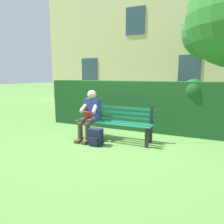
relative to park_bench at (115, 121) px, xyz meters
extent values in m
plane|color=#517F38|center=(0.00, 0.07, -0.45)|extent=(60.00, 60.00, 0.00)
cube|color=black|center=(-0.85, 0.24, -0.23)|extent=(0.07, 0.07, 0.44)
cube|color=black|center=(0.85, 0.24, -0.23)|extent=(0.07, 0.07, 0.44)
cube|color=black|center=(-0.85, -0.09, -0.23)|extent=(0.07, 0.07, 0.44)
cube|color=black|center=(0.85, -0.09, -0.23)|extent=(0.07, 0.07, 0.44)
cube|color=#197251|center=(0.00, -0.14, 0.00)|extent=(1.87, 0.06, 0.02)
cube|color=#197251|center=(0.00, 0.00, 0.00)|extent=(1.87, 0.06, 0.02)
cube|color=#197251|center=(0.00, 0.15, 0.00)|extent=(1.87, 0.06, 0.02)
cube|color=#197251|center=(0.00, 0.29, 0.00)|extent=(1.87, 0.06, 0.02)
cube|color=black|center=(-0.85, -0.13, 0.21)|extent=(0.06, 0.06, 0.39)
cube|color=black|center=(0.85, -0.13, 0.21)|extent=(0.06, 0.06, 0.39)
cube|color=#197251|center=(0.00, -0.13, 0.09)|extent=(1.87, 0.02, 0.06)
cube|color=#197251|center=(0.00, -0.13, 0.21)|extent=(1.87, 0.02, 0.06)
cube|color=#197251|center=(0.00, -0.13, 0.32)|extent=(1.87, 0.02, 0.06)
cube|color=navy|center=(0.58, 0.05, 0.27)|extent=(0.38, 0.22, 0.52)
sphere|color=#D8AD8C|center=(0.58, 0.07, 0.63)|extent=(0.22, 0.22, 0.22)
cylinder|color=#473828|center=(0.48, 0.26, 0.03)|extent=(0.13, 0.42, 0.13)
cylinder|color=#473828|center=(0.68, 0.26, 0.03)|extent=(0.13, 0.42, 0.13)
cylinder|color=#473828|center=(0.48, 0.47, -0.22)|extent=(0.12, 0.12, 0.46)
cylinder|color=#473828|center=(0.68, 0.47, -0.22)|extent=(0.12, 0.12, 0.46)
cube|color=#473828|center=(0.48, 0.55, -0.41)|extent=(0.10, 0.24, 0.07)
cube|color=#473828|center=(0.68, 0.55, -0.41)|extent=(0.10, 0.24, 0.07)
cylinder|color=#D8AD8C|center=(0.43, 0.19, 0.33)|extent=(0.14, 0.32, 0.26)
cylinder|color=#D8AD8C|center=(0.73, 0.19, 0.33)|extent=(0.14, 0.32, 0.26)
cube|color=#B22626|center=(0.58, 0.31, 0.19)|extent=(0.20, 0.07, 0.13)
cube|color=#19471E|center=(-0.08, -1.24, 0.24)|extent=(5.26, 0.63, 1.38)
sphere|color=#19471E|center=(-1.66, -1.14, 0.73)|extent=(0.57, 0.57, 0.57)
sphere|color=#19471E|center=(1.24, -1.30, 0.66)|extent=(0.50, 0.50, 0.50)
sphere|color=#2D702D|center=(-1.91, -2.69, 2.40)|extent=(1.66, 1.66, 1.66)
cube|color=beige|center=(1.23, -6.54, 2.75)|extent=(9.71, 2.88, 6.39)
cube|color=#334756|center=(-1.19, -5.08, 1.34)|extent=(0.90, 0.04, 1.20)
cube|color=#334756|center=(3.66, -5.08, 1.34)|extent=(0.90, 0.04, 1.20)
cube|color=#334756|center=(1.23, -5.08, 3.51)|extent=(0.90, 0.04, 1.20)
cube|color=#191E33|center=(0.22, 0.56, -0.26)|extent=(0.30, 0.19, 0.38)
cube|color=#191E33|center=(0.22, 0.68, -0.33)|extent=(0.21, 0.04, 0.17)
cylinder|color=#191E33|center=(0.14, 0.45, -0.24)|extent=(0.04, 0.04, 0.23)
cylinder|color=#191E33|center=(0.31, 0.45, -0.24)|extent=(0.04, 0.04, 0.23)
camera|label=1|loc=(-1.99, 4.55, 1.10)|focal=33.98mm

